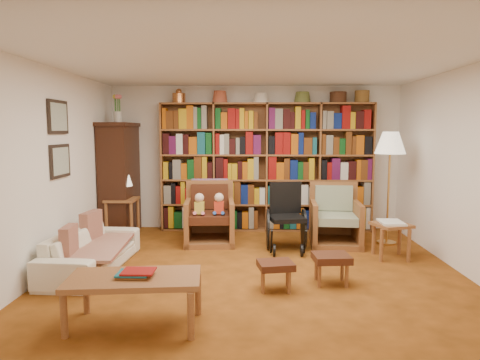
{
  "coord_description": "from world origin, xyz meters",
  "views": [
    {
      "loc": [
        -0.07,
        -5.02,
        1.73
      ],
      "look_at": [
        -0.21,
        0.6,
        1.08
      ],
      "focal_mm": 32.0,
      "sensor_mm": 36.0,
      "label": 1
    }
  ],
  "objects_px": {
    "sofa": "(92,250)",
    "side_table_lamp": "(122,207)",
    "side_table_papers": "(391,229)",
    "footstool_a": "(276,267)",
    "footstool_b": "(331,260)",
    "armchair_leather": "(210,217)",
    "coffee_table": "(134,282)",
    "floor_lamp": "(390,147)",
    "armchair_sage": "(334,221)",
    "wheelchair": "(286,219)"
  },
  "relations": [
    {
      "from": "sofa",
      "to": "side_table_lamp",
      "type": "relative_size",
      "value": 2.68
    },
    {
      "from": "sofa",
      "to": "side_table_papers",
      "type": "bearing_deg",
      "value": -78.37
    },
    {
      "from": "footstool_a",
      "to": "footstool_b",
      "type": "bearing_deg",
      "value": 17.76
    },
    {
      "from": "side_table_lamp",
      "to": "footstool_a",
      "type": "bearing_deg",
      "value": -43.78
    },
    {
      "from": "armchair_leather",
      "to": "footstool_b",
      "type": "relative_size",
      "value": 2.24
    },
    {
      "from": "side_table_papers",
      "to": "footstool_b",
      "type": "distance_m",
      "value": 1.42
    },
    {
      "from": "footstool_a",
      "to": "footstool_b",
      "type": "height_order",
      "value": "footstool_b"
    },
    {
      "from": "sofa",
      "to": "coffee_table",
      "type": "xyz_separation_m",
      "value": [
        0.95,
        -1.52,
        0.15
      ]
    },
    {
      "from": "floor_lamp",
      "to": "coffee_table",
      "type": "relative_size",
      "value": 1.42
    },
    {
      "from": "armchair_sage",
      "to": "coffee_table",
      "type": "bearing_deg",
      "value": -128.8
    },
    {
      "from": "armchair_sage",
      "to": "armchair_leather",
      "type": "bearing_deg",
      "value": 178.49
    },
    {
      "from": "side_table_papers",
      "to": "footstool_b",
      "type": "bearing_deg",
      "value": -134.54
    },
    {
      "from": "side_table_lamp",
      "to": "footstool_a",
      "type": "relative_size",
      "value": 1.51
    },
    {
      "from": "side_table_lamp",
      "to": "coffee_table",
      "type": "distance_m",
      "value": 3.32
    },
    {
      "from": "armchair_leather",
      "to": "side_table_papers",
      "type": "distance_m",
      "value": 2.67
    },
    {
      "from": "armchair_leather",
      "to": "side_table_papers",
      "type": "height_order",
      "value": "armchair_leather"
    },
    {
      "from": "footstool_a",
      "to": "footstool_b",
      "type": "xyz_separation_m",
      "value": [
        0.64,
        0.21,
        0.02
      ]
    },
    {
      "from": "footstool_a",
      "to": "footstool_b",
      "type": "relative_size",
      "value": 0.99
    },
    {
      "from": "sofa",
      "to": "floor_lamp",
      "type": "height_order",
      "value": "floor_lamp"
    },
    {
      "from": "coffee_table",
      "to": "side_table_lamp",
      "type": "bearing_deg",
      "value": 108.49
    },
    {
      "from": "footstool_a",
      "to": "sofa",
      "type": "bearing_deg",
      "value": 164.41
    },
    {
      "from": "sofa",
      "to": "armchair_sage",
      "type": "distance_m",
      "value": 3.54
    },
    {
      "from": "footstool_a",
      "to": "coffee_table",
      "type": "xyz_separation_m",
      "value": [
        -1.3,
        -0.89,
        0.14
      ]
    },
    {
      "from": "footstool_b",
      "to": "armchair_leather",
      "type": "bearing_deg",
      "value": 130.17
    },
    {
      "from": "armchair_sage",
      "to": "floor_lamp",
      "type": "bearing_deg",
      "value": -1.1
    },
    {
      "from": "armchair_leather",
      "to": "coffee_table",
      "type": "relative_size",
      "value": 0.79
    },
    {
      "from": "wheelchair",
      "to": "footstool_b",
      "type": "distance_m",
      "value": 1.5
    },
    {
      "from": "footstool_a",
      "to": "coffee_table",
      "type": "distance_m",
      "value": 1.58
    },
    {
      "from": "armchair_sage",
      "to": "side_table_papers",
      "type": "relative_size",
      "value": 1.67
    },
    {
      "from": "floor_lamp",
      "to": "armchair_leather",
      "type": "bearing_deg",
      "value": 178.61
    },
    {
      "from": "footstool_b",
      "to": "side_table_lamp",
      "type": "bearing_deg",
      "value": 145.61
    },
    {
      "from": "wheelchair",
      "to": "floor_lamp",
      "type": "relative_size",
      "value": 0.57
    },
    {
      "from": "sofa",
      "to": "floor_lamp",
      "type": "relative_size",
      "value": 1.0
    },
    {
      "from": "side_table_lamp",
      "to": "footstool_a",
      "type": "distance_m",
      "value": 3.27
    },
    {
      "from": "footstool_a",
      "to": "coffee_table",
      "type": "bearing_deg",
      "value": -145.6
    },
    {
      "from": "floor_lamp",
      "to": "side_table_papers",
      "type": "distance_m",
      "value": 1.33
    },
    {
      "from": "sofa",
      "to": "floor_lamp",
      "type": "xyz_separation_m",
      "value": [
        4.07,
        1.34,
        1.23
      ]
    },
    {
      "from": "side_table_lamp",
      "to": "wheelchair",
      "type": "relative_size",
      "value": 0.66
    },
    {
      "from": "wheelchair",
      "to": "floor_lamp",
      "type": "distance_m",
      "value": 1.91
    },
    {
      "from": "wheelchair",
      "to": "footstool_a",
      "type": "bearing_deg",
      "value": -98.45
    },
    {
      "from": "side_table_papers",
      "to": "side_table_lamp",
      "type": "bearing_deg",
      "value": 165.42
    },
    {
      "from": "armchair_leather",
      "to": "side_table_papers",
      "type": "relative_size",
      "value": 1.73
    },
    {
      "from": "floor_lamp",
      "to": "footstool_b",
      "type": "height_order",
      "value": "floor_lamp"
    },
    {
      "from": "armchair_sage",
      "to": "coffee_table",
      "type": "relative_size",
      "value": 0.77
    },
    {
      "from": "side_table_lamp",
      "to": "armchair_leather",
      "type": "bearing_deg",
      "value": -8.53
    },
    {
      "from": "footstool_b",
      "to": "floor_lamp",
      "type": "bearing_deg",
      "value": 56.24
    },
    {
      "from": "armchair_sage",
      "to": "side_table_papers",
      "type": "height_order",
      "value": "armchair_sage"
    },
    {
      "from": "armchair_sage",
      "to": "wheelchair",
      "type": "height_order",
      "value": "wheelchair"
    },
    {
      "from": "footstool_b",
      "to": "side_table_papers",
      "type": "bearing_deg",
      "value": 45.46
    },
    {
      "from": "armchair_sage",
      "to": "side_table_papers",
      "type": "distance_m",
      "value": 0.99
    }
  ]
}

